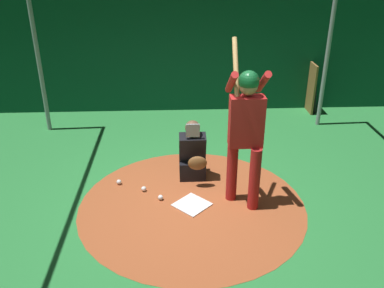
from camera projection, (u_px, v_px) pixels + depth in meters
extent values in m
plane|color=#287A38|center=(192.00, 205.00, 5.72)|extent=(26.06, 26.06, 0.00)
cylinder|color=#9E4C28|center=(192.00, 205.00, 5.72)|extent=(3.14, 3.14, 0.01)
cube|color=white|center=(192.00, 205.00, 5.71)|extent=(0.59, 0.59, 0.01)
cylinder|color=maroon|center=(254.00, 179.00, 5.48)|extent=(0.15, 0.15, 0.90)
cylinder|color=maroon|center=(232.00, 171.00, 5.68)|extent=(0.15, 0.15, 0.90)
cube|color=#B21E1E|center=(246.00, 122.00, 5.23)|extent=(0.22, 0.44, 0.68)
cylinder|color=#B21E1E|center=(263.00, 82.00, 5.12)|extent=(0.54, 0.09, 0.42)
cylinder|color=#B21E1E|center=(232.00, 82.00, 5.10)|extent=(0.54, 0.09, 0.42)
sphere|color=#9E704C|center=(249.00, 86.00, 5.03)|extent=(0.23, 0.23, 0.23)
sphere|color=#0F4C23|center=(249.00, 81.00, 5.00)|extent=(0.26, 0.26, 0.26)
cylinder|color=tan|center=(236.00, 70.00, 5.16)|extent=(0.54, 0.06, 0.73)
cube|color=black|center=(192.00, 167.00, 6.39)|extent=(0.40, 0.40, 0.29)
cube|color=black|center=(192.00, 147.00, 6.20)|extent=(0.31, 0.40, 0.48)
sphere|color=brown|center=(193.00, 128.00, 6.03)|extent=(0.22, 0.22, 0.22)
cube|color=gray|center=(193.00, 131.00, 5.94)|extent=(0.03, 0.20, 0.20)
ellipsoid|color=brown|center=(197.00, 163.00, 6.00)|extent=(0.12, 0.28, 0.22)
cube|color=#0F472D|center=(183.00, 29.00, 8.36)|extent=(0.20, 10.06, 3.45)
cylinder|color=gray|center=(37.00, 48.00, 7.38)|extent=(0.08, 0.08, 3.20)
cylinder|color=gray|center=(329.00, 45.00, 7.61)|extent=(0.08, 0.08, 3.20)
cube|color=olive|center=(310.00, 87.00, 8.78)|extent=(0.58, 0.04, 1.05)
cylinder|color=olive|center=(310.00, 88.00, 8.99)|extent=(0.06, 0.19, 0.88)
cylinder|color=tan|center=(311.00, 91.00, 8.89)|extent=(0.06, 0.13, 0.82)
cylinder|color=black|center=(313.00, 92.00, 8.78)|extent=(0.06, 0.13, 0.85)
cylinder|color=black|center=(315.00, 94.00, 8.67)|extent=(0.06, 0.14, 0.86)
sphere|color=white|center=(161.00, 197.00, 5.82)|extent=(0.07, 0.07, 0.07)
sphere|color=white|center=(144.00, 189.00, 6.02)|extent=(0.07, 0.07, 0.07)
sphere|color=white|center=(119.00, 182.00, 6.20)|extent=(0.07, 0.07, 0.07)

